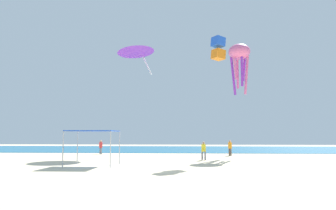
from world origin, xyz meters
TOP-DOWN VIEW (x-y plane):
  - ground at (0.00, 0.00)m, footprint 110.00×110.00m
  - ocean_strip at (0.00, 31.29)m, footprint 110.00×25.45m
  - canopy_tent at (-4.24, 2.23)m, footprint 3.35×2.93m
  - person_near_tent at (3.99, 7.98)m, footprint 0.41×0.39m
  - person_leftmost at (-7.53, 16.29)m, footprint 0.39×0.39m
  - person_central at (7.12, 14.43)m, footprint 0.40×0.42m
  - kite_delta_purple at (-3.41, 15.50)m, footprint 6.03×6.02m
  - kite_octopus_pink at (8.23, 13.85)m, footprint 3.30×3.30m
  - kite_box_blue at (5.39, 7.79)m, footprint 1.40×1.37m

SIDE VIEW (x-z plane):
  - ground at x=0.00m, z-range -0.10..0.00m
  - ocean_strip at x=0.00m, z-range 0.00..0.03m
  - person_leftmost at x=-7.53m, z-range 0.14..1.77m
  - person_near_tent at x=3.99m, z-range 0.14..1.78m
  - person_central at x=7.12m, z-range 0.15..1.83m
  - canopy_tent at x=-4.24m, z-range 1.14..3.67m
  - kite_box_blue at x=5.39m, z-range 8.94..11.05m
  - kite_octopus_pink at x=8.23m, z-range 8.15..13.70m
  - kite_delta_purple at x=-3.41m, z-range 10.41..13.94m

